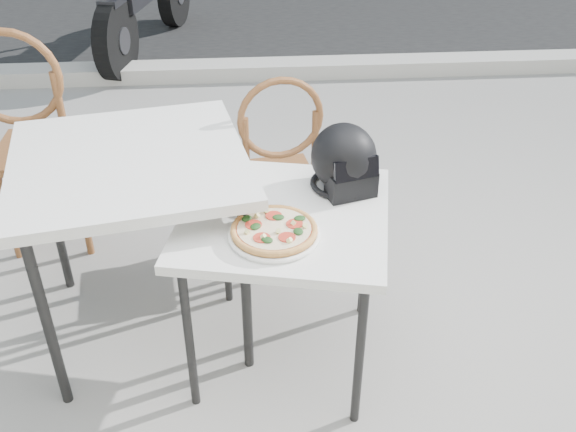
{
  "coord_description": "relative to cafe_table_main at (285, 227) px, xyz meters",
  "views": [
    {
      "loc": [
        -0.65,
        -2.02,
        1.93
      ],
      "look_at": [
        -0.52,
        -0.22,
        0.74
      ],
      "focal_mm": 40.0,
      "sensor_mm": 36.0,
      "label": 1
    }
  ],
  "objects": [
    {
      "name": "curb",
      "position": [
        0.52,
        3.12,
        -0.57
      ],
      "size": [
        30.0,
        0.25,
        0.12
      ],
      "primitive_type": "cube",
      "color": "#ABA8A0",
      "rests_on": "ground"
    },
    {
      "name": "cafe_table_side",
      "position": [
        -0.56,
        0.23,
        0.11
      ],
      "size": [
        1.0,
        1.0,
        0.81
      ],
      "rotation": [
        0.0,
        0.0,
        0.19
      ],
      "color": "silver",
      "rests_on": "ground"
    },
    {
      "name": "plate",
      "position": [
        -0.05,
        -0.15,
        0.07
      ],
      "size": [
        0.33,
        0.33,
        0.02
      ],
      "rotation": [
        0.0,
        0.0,
        -0.05
      ],
      "color": "white",
      "rests_on": "cafe_table_main"
    },
    {
      "name": "cafe_chair_main",
      "position": [
        0.01,
        0.63,
        -0.08
      ],
      "size": [
        0.43,
        0.43,
        0.99
      ],
      "rotation": [
        0.0,
        0.0,
        3.29
      ],
      "color": "brown",
      "rests_on": "ground"
    },
    {
      "name": "helmet",
      "position": [
        0.23,
        0.16,
        0.17
      ],
      "size": [
        0.3,
        0.31,
        0.25
      ],
      "rotation": [
        0.0,
        0.0,
        0.28
      ],
      "color": "black",
      "rests_on": "cafe_table_main"
    },
    {
      "name": "cafe_chair_side",
      "position": [
        -1.1,
        0.85,
        0.01
      ],
      "size": [
        0.44,
        0.44,
        1.15
      ],
      "rotation": [
        0.0,
        0.0,
        3.15
      ],
      "color": "brown",
      "rests_on": "ground"
    },
    {
      "name": "cafe_table_main",
      "position": [
        0.0,
        0.0,
        0.0
      ],
      "size": [
        0.86,
        0.86,
        0.69
      ],
      "rotation": [
        0.0,
        0.0,
        -0.21
      ],
      "color": "silver",
      "rests_on": "ground"
    },
    {
      "name": "ground",
      "position": [
        0.52,
        0.12,
        -0.63
      ],
      "size": [
        80.0,
        80.0,
        0.0
      ],
      "primitive_type": "plane",
      "color": "gray",
      "rests_on": "ground"
    },
    {
      "name": "pizza",
      "position": [
        -0.05,
        -0.15,
        0.09
      ],
      "size": [
        0.31,
        0.31,
        0.04
      ],
      "rotation": [
        0.0,
        0.0,
        0.05
      ],
      "color": "#CC8F4A",
      "rests_on": "plate"
    }
  ]
}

